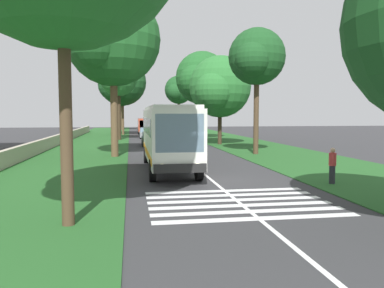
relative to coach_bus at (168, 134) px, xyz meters
The scene contains 21 objects.
ground 5.20m from the coach_bus, 157.67° to the right, with size 160.00×160.00×0.00m, color #333335.
grass_verge_left 12.58m from the coach_bus, 31.08° to the left, with size 120.00×8.00×0.04m, color #235623.
grass_verge_right 14.74m from the coach_bus, 43.28° to the right, with size 120.00×8.00×0.04m, color #235623.
centre_line 10.98m from the coach_bus, ahead, with size 110.00×0.16×0.01m, color silver.
coach_bus is the anchor object (origin of this frame).
zebra_crossing 9.35m from the coach_bus, 168.59° to the right, with size 4.95×6.80×0.01m.
trailing_car_0 17.68m from the coach_bus, ahead, with size 4.30×1.78×1.43m.
trailing_car_1 24.18m from the coach_bus, ahead, with size 4.30×1.78×1.43m.
trailing_car_2 30.73m from the coach_bus, ahead, with size 4.30×1.78×1.43m.
trailing_minibus_0 41.25m from the coach_bus, ahead, with size 6.00×2.14×2.53m.
roadside_tree_left_0 39.77m from the coach_bus, ahead, with size 9.00×7.37×11.87m.
roadside_tree_left_1 27.95m from the coach_bus, ahead, with size 5.76×4.77×10.22m.
roadside_tree_left_2 10.78m from the coach_bus, 24.41° to the left, with size 8.33×7.14×12.47m.
roadside_tree_left_3 58.11m from the coach_bus, ahead, with size 6.50×5.76×10.48m.
roadside_tree_right_0 20.02m from the coach_bus, 21.38° to the right, with size 7.97×6.58×9.45m.
roadside_tree_right_2 12.32m from the coach_bus, 45.31° to the right, with size 5.29×4.57×10.13m.
roadside_tree_right_3 29.16m from the coach_bus, 14.02° to the right, with size 8.45×6.88×11.35m.
roadside_tree_right_4 58.65m from the coach_bus, ahead, with size 6.59×5.84×11.12m.
utility_pole 9.19m from the coach_bus, 22.22° to the left, with size 0.24×1.40×8.25m.
roadside_wall 18.51m from the coach_bus, 32.11° to the left, with size 70.00×0.40×1.06m, color #B2A893.
pedestrian 9.38m from the coach_bus, 129.79° to the right, with size 0.34×0.34×1.69m.
Camera 1 is at (-18.46, 3.99, 3.32)m, focal length 36.53 mm.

